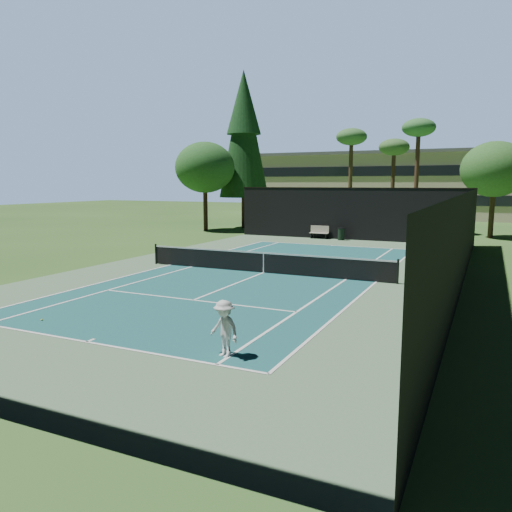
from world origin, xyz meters
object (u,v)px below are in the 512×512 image
(player, at_px, (224,329))
(tennis_ball_d, at_px, (219,252))
(tennis_ball_c, at_px, (275,266))
(tennis_ball_b, at_px, (254,268))
(park_bench, at_px, (319,232))
(tennis_net, at_px, (264,262))
(tennis_ball_a, at_px, (42,320))
(trash_bin, at_px, (341,234))

(player, height_order, tennis_ball_d, player)
(player, height_order, tennis_ball_c, player)
(tennis_ball_d, bearing_deg, tennis_ball_b, -43.15)
(tennis_ball_b, bearing_deg, park_bench, 94.82)
(tennis_net, xyz_separation_m, tennis_ball_a, (-2.88, -10.84, -0.52))
(tennis_ball_d, xyz_separation_m, trash_bin, (5.08, 10.19, 0.45))
(tennis_net, bearing_deg, tennis_ball_c, 98.00)
(tennis_ball_b, xyz_separation_m, tennis_ball_c, (0.72, 1.00, 0.00))
(tennis_ball_c, distance_m, park_bench, 13.84)
(tennis_ball_c, relative_size, park_bench, 0.04)
(tennis_net, relative_size, tennis_ball_d, 200.04)
(tennis_net, xyz_separation_m, player, (3.99, -11.26, 0.17))
(park_bench, bearing_deg, player, -77.00)
(tennis_ball_d, relative_size, park_bench, 0.04)
(player, bearing_deg, tennis_ball_c, 127.51)
(tennis_net, height_order, tennis_ball_b, tennis_net)
(tennis_ball_a, distance_m, park_bench, 26.64)
(tennis_ball_b, relative_size, trash_bin, 0.06)
(tennis_ball_c, height_order, park_bench, park_bench)
(tennis_ball_a, relative_size, tennis_ball_b, 1.21)
(tennis_ball_b, distance_m, park_bench, 14.75)
(tennis_ball_a, bearing_deg, park_bench, 88.66)
(player, distance_m, park_bench, 27.75)
(tennis_ball_c, bearing_deg, tennis_ball_a, -101.30)
(tennis_ball_a, height_order, tennis_ball_c, tennis_ball_a)
(player, distance_m, tennis_ball_c, 14.04)
(park_bench, bearing_deg, tennis_ball_b, -85.18)
(tennis_ball_b, bearing_deg, tennis_ball_c, 54.22)
(tennis_ball_d, xyz_separation_m, park_bench, (3.22, 10.51, 0.51))
(park_bench, bearing_deg, trash_bin, -9.80)
(tennis_ball_b, xyz_separation_m, trash_bin, (0.62, 14.37, 0.45))
(tennis_net, height_order, tennis_ball_c, tennis_net)
(park_bench, bearing_deg, tennis_ball_a, -91.34)
(player, relative_size, park_bench, 0.97)
(tennis_net, relative_size, park_bench, 8.60)
(tennis_ball_d, bearing_deg, tennis_ball_c, -31.54)
(tennis_net, xyz_separation_m, tennis_ball_c, (-0.29, 2.09, -0.53))
(tennis_ball_b, bearing_deg, tennis_ball_d, 136.85)
(tennis_ball_d, distance_m, trash_bin, 11.39)
(tennis_net, distance_m, tennis_ball_a, 11.23)
(tennis_net, relative_size, tennis_ball_c, 212.61)
(tennis_net, bearing_deg, tennis_ball_d, 136.08)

